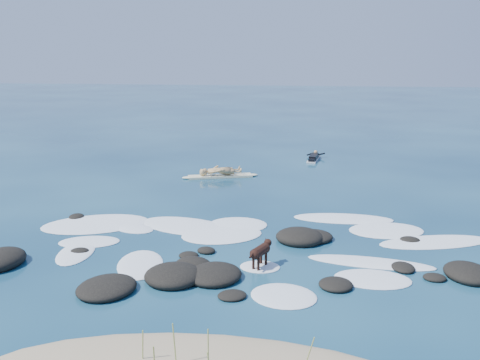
# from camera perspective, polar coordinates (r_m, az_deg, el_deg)

# --- Properties ---
(ground) EXTENTS (160.00, 160.00, 0.00)m
(ground) POSITION_cam_1_polar(r_m,az_deg,el_deg) (16.84, 1.79, -6.24)
(ground) COLOR #0A2642
(ground) RESTS_ON ground
(reef_rocks) EXTENTS (13.97, 6.88, 0.55)m
(reef_rocks) POSITION_cam_1_polar(r_m,az_deg,el_deg) (14.74, -2.39, -8.75)
(reef_rocks) COLOR black
(reef_rocks) RESTS_ON ground
(breaking_foam) EXTENTS (14.98, 7.95, 0.12)m
(breaking_foam) POSITION_cam_1_polar(r_m,az_deg,el_deg) (16.88, -0.40, -6.15)
(breaking_foam) COLOR white
(breaking_foam) RESTS_ON ground
(standing_surfer_rig) EXTENTS (3.49, 1.52, 2.03)m
(standing_surfer_rig) POSITION_cam_1_polar(r_m,az_deg,el_deg) (24.77, -2.13, 2.09)
(standing_surfer_rig) COLOR beige
(standing_surfer_rig) RESTS_ON ground
(paddling_surfer_rig) EXTENTS (1.03, 2.33, 0.40)m
(paddling_surfer_rig) POSITION_cam_1_polar(r_m,az_deg,el_deg) (29.24, 7.88, 2.40)
(paddling_surfer_rig) COLOR silver
(paddling_surfer_rig) RESTS_ON ground
(dog) EXTENTS (0.61, 1.11, 0.74)m
(dog) POSITION_cam_1_polar(r_m,az_deg,el_deg) (14.46, 2.25, -7.55)
(dog) COLOR black
(dog) RESTS_ON ground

